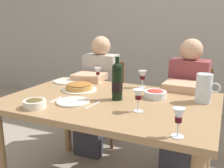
# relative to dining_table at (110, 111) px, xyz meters

# --- Properties ---
(back_wall) EXTENTS (8.00, 0.10, 2.80)m
(back_wall) POSITION_rel_dining_table_xyz_m (0.00, 2.25, 0.73)
(back_wall) COLOR #B2ADA3
(back_wall) RESTS_ON ground
(dining_table) EXTENTS (1.50, 1.00, 0.76)m
(dining_table) POSITION_rel_dining_table_xyz_m (0.00, 0.00, 0.00)
(dining_table) COLOR #9E7A51
(dining_table) RESTS_ON ground
(wine_bottle) EXTENTS (0.08, 0.08, 0.31)m
(wine_bottle) POSITION_rel_dining_table_xyz_m (0.05, 0.01, 0.23)
(wine_bottle) COLOR black
(wine_bottle) RESTS_ON dining_table
(water_pitcher) EXTENTS (0.16, 0.11, 0.20)m
(water_pitcher) POSITION_rel_dining_table_xyz_m (0.62, 0.21, 0.18)
(water_pitcher) COLOR silver
(water_pitcher) RESTS_ON dining_table
(baked_tart) EXTENTS (0.28, 0.28, 0.06)m
(baked_tart) POSITION_rel_dining_table_xyz_m (-0.33, 0.12, 0.12)
(baked_tart) COLOR white
(baked_tart) RESTS_ON dining_table
(salad_bowl) EXTENTS (0.16, 0.16, 0.06)m
(salad_bowl) POSITION_rel_dining_table_xyz_m (0.29, 0.17, 0.12)
(salad_bowl) COLOR silver
(salad_bowl) RESTS_ON dining_table
(olive_bowl) EXTENTS (0.15, 0.15, 0.06)m
(olive_bowl) POSITION_rel_dining_table_xyz_m (-0.36, -0.37, 0.12)
(olive_bowl) COLOR silver
(olive_bowl) RESTS_ON dining_table
(wine_glass_left_diner) EXTENTS (0.06, 0.06, 0.14)m
(wine_glass_left_diner) POSITION_rel_dining_table_xyz_m (-0.30, 0.40, 0.19)
(wine_glass_left_diner) COLOR silver
(wine_glass_left_diner) RESTS_ON dining_table
(wine_glass_right_diner) EXTENTS (0.07, 0.07, 0.14)m
(wine_glass_right_diner) POSITION_rel_dining_table_xyz_m (0.27, -0.16, 0.19)
(wine_glass_right_diner) COLOR silver
(wine_glass_right_diner) RESTS_ON dining_table
(wine_glass_centre) EXTENTS (0.06, 0.06, 0.15)m
(wine_glass_centre) POSITION_rel_dining_table_xyz_m (0.56, -0.42, 0.19)
(wine_glass_centre) COLOR silver
(wine_glass_centre) RESTS_ON dining_table
(wine_glass_spare) EXTENTS (0.07, 0.07, 0.15)m
(wine_glass_spare) POSITION_rel_dining_table_xyz_m (0.11, 0.42, 0.19)
(wine_glass_spare) COLOR silver
(wine_glass_spare) RESTS_ON dining_table
(dinner_plate_left_setting) EXTENTS (0.23, 0.23, 0.01)m
(dinner_plate_left_setting) POSITION_rel_dining_table_xyz_m (-0.19, -0.18, 0.10)
(dinner_plate_left_setting) COLOR silver
(dinner_plate_left_setting) RESTS_ON dining_table
(dinner_plate_right_setting) EXTENTS (0.26, 0.26, 0.01)m
(dinner_plate_right_setting) POSITION_rel_dining_table_xyz_m (-0.58, 0.33, 0.10)
(dinner_plate_right_setting) COLOR silver
(dinner_plate_right_setting) RESTS_ON dining_table
(fork_left_setting) EXTENTS (0.03, 0.16, 0.00)m
(fork_left_setting) POSITION_rel_dining_table_xyz_m (-0.34, -0.18, 0.09)
(fork_left_setting) COLOR silver
(fork_left_setting) RESTS_ON dining_table
(knife_left_setting) EXTENTS (0.03, 0.18, 0.00)m
(knife_left_setting) POSITION_rel_dining_table_xyz_m (-0.04, -0.18, 0.09)
(knife_left_setting) COLOR silver
(knife_left_setting) RESTS_ON dining_table
(knife_right_setting) EXTENTS (0.02, 0.18, 0.00)m
(knife_right_setting) POSITION_rel_dining_table_xyz_m (-0.43, 0.33, 0.09)
(knife_right_setting) COLOR silver
(knife_right_setting) RESTS_ON dining_table
(spoon_right_setting) EXTENTS (0.03, 0.16, 0.00)m
(spoon_right_setting) POSITION_rel_dining_table_xyz_m (-0.70, 0.33, 0.09)
(spoon_right_setting) COLOR silver
(spoon_right_setting) RESTS_ON dining_table
(chair_left) EXTENTS (0.42, 0.42, 0.87)m
(chair_left) POSITION_rel_dining_table_xyz_m (-0.45, 0.88, -0.17)
(chair_left) COLOR brown
(chair_left) RESTS_ON ground
(diner_left) EXTENTS (0.35, 0.52, 1.16)m
(diner_left) POSITION_rel_dining_table_xyz_m (-0.44, 0.64, -0.05)
(diner_left) COLOR #B7B2A8
(diner_left) RESTS_ON ground
(chair_right) EXTENTS (0.42, 0.42, 0.87)m
(chair_right) POSITION_rel_dining_table_xyz_m (0.45, 0.88, -0.17)
(chair_right) COLOR brown
(chair_right) RESTS_ON ground
(diner_right) EXTENTS (0.35, 0.51, 1.16)m
(diner_right) POSITION_rel_dining_table_xyz_m (0.44, 0.64, -0.05)
(diner_right) COLOR #8E3D42
(diner_right) RESTS_ON ground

